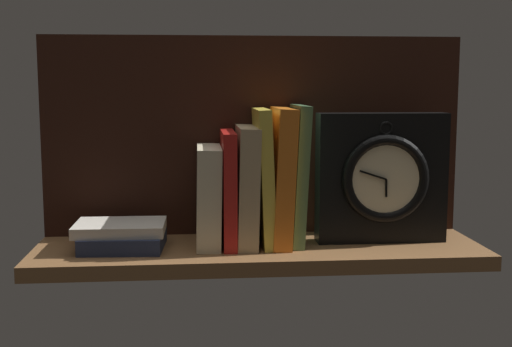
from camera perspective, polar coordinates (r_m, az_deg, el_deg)
ground_plane at (r=116.75cm, az=0.27°, el=-6.76°), size 77.25×22.15×2.50cm
back_panel at (r=123.88cm, az=-0.18°, el=3.24°), size 77.25×1.20×36.57cm
book_cream_twain at (r=116.26cm, az=-4.08°, el=-1.90°), size 4.44×14.70×17.18cm
book_red_requiem at (r=116.16cm, az=-2.38°, el=-1.24°), size 2.25×15.62×19.75cm
book_tan_shortstories at (r=116.29cm, az=-0.83°, el=-1.03°), size 3.98×15.34×20.62cm
book_yellow_seinlanguage at (r=116.34cm, az=0.68°, el=-0.26°), size 3.12×14.75×23.68cm
book_orange_pandolfini at (r=116.66cm, az=2.13°, el=-0.21°), size 4.23×15.47×23.85cm
book_green_romantic at (r=117.03cm, az=3.54°, el=-0.08°), size 3.15×13.15×24.28cm
framed_clock at (r=119.32cm, az=10.71°, el=-0.37°), size 22.83×6.18×22.83cm
book_stack_side at (r=115.91cm, az=-11.39°, el=-5.24°), size 15.20×12.80×4.53cm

